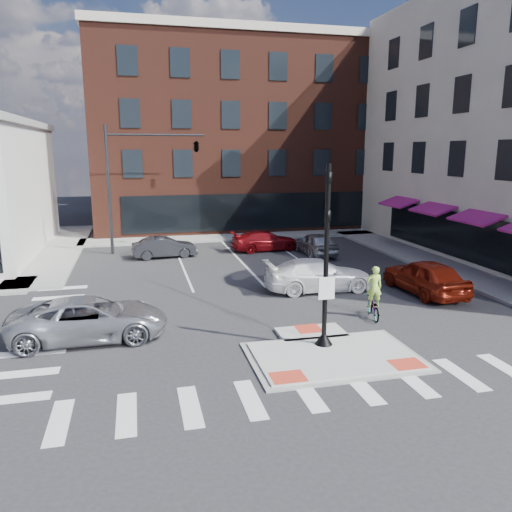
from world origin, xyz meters
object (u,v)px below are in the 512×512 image
object	(u,v)px
silver_suv	(90,319)
white_pickup	(319,275)
cyclist	(374,301)
bg_car_dark	(165,247)
bg_car_red	(265,241)
red_sedan	(425,276)
bg_car_silver	(316,243)

from	to	relation	value
silver_suv	white_pickup	distance (m)	10.73
cyclist	white_pickup	bearing A→B (deg)	-67.46
white_pickup	cyclist	bearing A→B (deg)	-168.94
bg_car_dark	bg_car_red	size ratio (longest dim) A/B	0.87
red_sedan	silver_suv	bearing A→B (deg)	5.68
red_sedan	white_pickup	bearing A→B (deg)	-23.26
red_sedan	cyclist	size ratio (longest dim) A/B	2.28
white_pickup	bg_car_silver	xyz separation A→B (m)	(2.72, 7.76, -0.03)
bg_car_red	red_sedan	bearing A→B (deg)	-163.14
silver_suv	cyclist	xyz separation A→B (m)	(10.68, -0.24, -0.04)
white_pickup	cyclist	world-z (taller)	cyclist
bg_car_silver	red_sedan	bearing A→B (deg)	99.14
silver_suv	white_pickup	bearing A→B (deg)	-69.51
bg_car_red	bg_car_dark	bearing A→B (deg)	90.42
red_sedan	white_pickup	xyz separation A→B (m)	(-4.56, 1.65, -0.07)
bg_car_dark	cyclist	bearing A→B (deg)	-156.76
cyclist	bg_car_dark	bearing A→B (deg)	-48.27
bg_car_silver	bg_car_red	size ratio (longest dim) A/B	0.93
silver_suv	cyclist	world-z (taller)	cyclist
red_sedan	bg_car_red	distance (m)	12.30
bg_car_dark	white_pickup	bearing A→B (deg)	-149.61
white_pickup	cyclist	size ratio (longest dim) A/B	2.45
silver_suv	bg_car_red	distance (m)	16.92
cyclist	bg_car_silver	bearing A→B (deg)	-86.61
silver_suv	bg_car_silver	bearing A→B (deg)	-48.45
red_sedan	bg_car_red	size ratio (longest dim) A/B	1.07
red_sedan	white_pickup	size ratio (longest dim) A/B	0.93
silver_suv	bg_car_dark	size ratio (longest dim) A/B	1.37
red_sedan	white_pickup	distance (m)	4.85
white_pickup	cyclist	xyz separation A→B (m)	(0.72, -4.20, -0.04)
bg_car_red	cyclist	bearing A→B (deg)	177.97
red_sedan	bg_car_red	bearing A→B (deg)	-71.33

